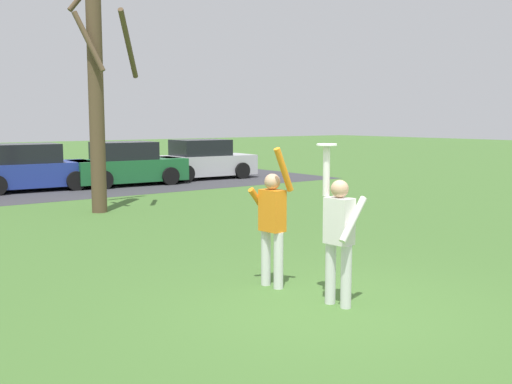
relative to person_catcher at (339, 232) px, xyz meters
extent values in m
plane|color=#426B2D|center=(-0.12, 0.01, -0.98)|extent=(120.00, 120.00, 0.00)
cylinder|color=silver|center=(0.01, -0.13, -0.57)|extent=(0.14, 0.14, 0.82)
cylinder|color=silver|center=(-0.01, 0.13, -0.57)|extent=(0.14, 0.14, 0.82)
cube|color=silver|center=(0.00, 0.00, 0.14)|extent=(0.26, 0.38, 0.60)
sphere|color=tan|center=(0.00, 0.00, 0.55)|extent=(0.23, 0.23, 0.23)
cylinder|color=silver|center=(0.02, -0.22, 0.19)|extent=(0.49, 0.14, 0.57)
cylinder|color=silver|center=(-0.02, 0.22, 0.77)|extent=(0.09, 0.09, 0.66)
cylinder|color=silver|center=(-0.14, 1.35, -0.57)|extent=(0.14, 0.14, 0.82)
cylinder|color=silver|center=(-0.12, 1.09, -0.57)|extent=(0.14, 0.14, 0.82)
cube|color=orange|center=(-0.13, 1.22, 0.14)|extent=(0.26, 0.38, 0.60)
sphere|color=tan|center=(-0.13, 1.22, 0.55)|extent=(0.23, 0.23, 0.23)
cylinder|color=orange|center=(-0.15, 1.44, 0.19)|extent=(0.49, 0.14, 0.57)
cylinder|color=orange|center=(-0.11, 0.99, 0.74)|extent=(0.36, 0.12, 0.64)
cylinder|color=white|center=(-0.02, 0.22, 1.11)|extent=(0.27, 0.27, 0.02)
cube|color=#233893|center=(0.71, 15.51, -0.43)|extent=(4.20, 2.04, 0.80)
cube|color=black|center=(0.56, 15.52, 0.29)|extent=(2.19, 1.76, 0.64)
cylinder|color=black|center=(2.03, 16.34, -0.65)|extent=(0.67, 0.26, 0.66)
cylinder|color=black|center=(1.92, 14.52, -0.65)|extent=(0.67, 0.26, 0.66)
cube|color=#1E6633|center=(4.12, 15.12, -0.43)|extent=(4.20, 2.04, 0.80)
cube|color=black|center=(3.97, 15.12, 0.29)|extent=(2.19, 1.76, 0.64)
cylinder|color=black|center=(5.45, 15.95, -0.65)|extent=(0.67, 0.26, 0.66)
cylinder|color=black|center=(5.34, 14.13, -0.65)|extent=(0.67, 0.26, 0.66)
cylinder|color=black|center=(2.91, 16.10, -0.65)|extent=(0.67, 0.26, 0.66)
cylinder|color=black|center=(2.80, 14.28, -0.65)|extent=(0.67, 0.26, 0.66)
cube|color=#BCBCC1|center=(7.62, 15.45, -0.43)|extent=(4.20, 2.04, 0.80)
cube|color=black|center=(7.47, 15.46, 0.29)|extent=(2.19, 1.76, 0.64)
cylinder|color=black|center=(8.94, 16.29, -0.65)|extent=(0.67, 0.26, 0.66)
cylinder|color=black|center=(8.83, 14.47, -0.65)|extent=(0.67, 0.26, 0.66)
cylinder|color=black|center=(6.41, 16.44, -0.65)|extent=(0.67, 0.26, 0.66)
cylinder|color=black|center=(6.30, 14.62, -0.65)|extent=(0.67, 0.26, 0.66)
cube|color=#38383D|center=(0.72, 15.31, -0.98)|extent=(22.99, 6.40, 0.01)
cylinder|color=brown|center=(0.65, 9.45, 2.01)|extent=(0.39, 0.39, 5.99)
cylinder|color=brown|center=(1.35, 8.94, 3.30)|extent=(1.18, 1.54, 1.56)
cylinder|color=brown|center=(0.40, 9.21, 3.34)|extent=(0.67, 0.68, 1.50)
camera|label=1|loc=(-5.45, -5.46, 1.44)|focal=42.34mm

